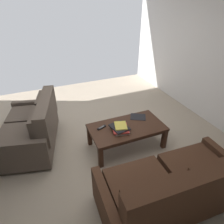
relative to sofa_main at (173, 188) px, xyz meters
name	(u,v)px	position (x,y,z in m)	size (l,w,h in m)	color
ground_plane	(97,145)	(0.46, -1.46, -0.36)	(4.89, 5.65, 0.01)	tan
wall_left	(219,59)	(-1.98, -1.46, 0.90)	(0.12, 5.65, 2.52)	silver
sofa_main	(173,188)	(0.00, 0.00, 0.00)	(1.76, 0.88, 0.85)	black
loveseat_near	(33,128)	(1.43, -1.88, 0.01)	(1.09, 1.48, 0.88)	black
coffee_table	(127,130)	(-0.01, -1.26, -0.01)	(1.24, 0.66, 0.41)	#3D2316
book_stack	(120,128)	(0.13, -1.21, 0.10)	(0.32, 0.35, 0.09)	silver
tv_remote	(102,127)	(0.39, -1.38, 0.06)	(0.17, 0.10, 0.02)	black
loose_magazine	(138,117)	(-0.33, -1.44, 0.06)	(0.21, 0.27, 0.01)	black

